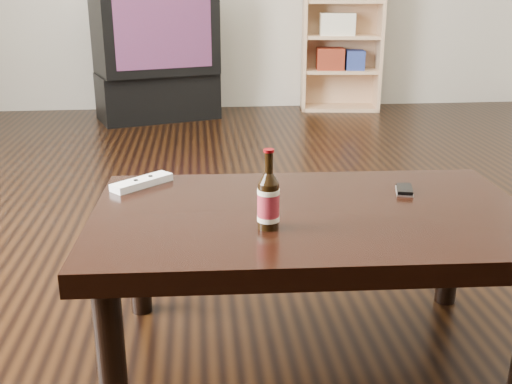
{
  "coord_description": "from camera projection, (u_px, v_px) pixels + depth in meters",
  "views": [
    {
      "loc": [
        -0.34,
        -2.09,
        0.99
      ],
      "look_at": [
        -0.21,
        -0.75,
        0.52
      ],
      "focal_mm": 42.0,
      "sensor_mm": 36.0,
      "label": 1
    }
  ],
  "objects": [
    {
      "name": "tv_stand",
      "position": [
        158.0,
        96.0,
        4.64
      ],
      "size": [
        0.98,
        0.7,
        0.35
      ],
      "primitive_type": "cube",
      "rotation": [
        0.0,
        0.0,
        0.32
      ],
      "color": "black",
      "rests_on": "floor"
    },
    {
      "name": "bookshelf",
      "position": [
        341.0,
        33.0,
        4.87
      ],
      "size": [
        0.67,
        0.37,
        1.18
      ],
      "rotation": [
        0.0,
        0.0,
        -0.12
      ],
      "color": "tan",
      "rests_on": "floor"
    },
    {
      "name": "remote",
      "position": [
        142.0,
        182.0,
        1.76
      ],
      "size": [
        0.18,
        0.17,
        0.02
      ],
      "rotation": [
        0.0,
        0.0,
        -0.84
      ],
      "color": "white",
      "rests_on": "coffee_table"
    },
    {
      "name": "beer_bottle",
      "position": [
        268.0,
        201.0,
        1.44
      ],
      "size": [
        0.06,
        0.06,
        0.2
      ],
      "rotation": [
        0.0,
        0.0,
        0.17
      ],
      "color": "black",
      "rests_on": "coffee_table"
    },
    {
      "name": "floor",
      "position": [
        290.0,
        256.0,
        2.32
      ],
      "size": [
        5.0,
        6.0,
        0.01
      ],
      "primitive_type": "cube",
      "color": "black",
      "rests_on": "ground"
    },
    {
      "name": "coffee_table",
      "position": [
        311.0,
        230.0,
        1.59
      ],
      "size": [
        1.17,
        0.71,
        0.43
      ],
      "rotation": [
        0.0,
        0.0,
        -0.04
      ],
      "color": "black",
      "rests_on": "floor"
    },
    {
      "name": "phone",
      "position": [
        404.0,
        190.0,
        1.71
      ],
      "size": [
        0.07,
        0.1,
        0.02
      ],
      "rotation": [
        0.0,
        0.0,
        -0.27
      ],
      "color": "silver",
      "rests_on": "coffee_table"
    },
    {
      "name": "tv",
      "position": [
        154.0,
        29.0,
        4.47
      ],
      "size": [
        0.98,
        0.78,
        0.64
      ],
      "rotation": [
        0.0,
        0.0,
        0.32
      ],
      "color": "black",
      "rests_on": "tv_stand"
    }
  ]
}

